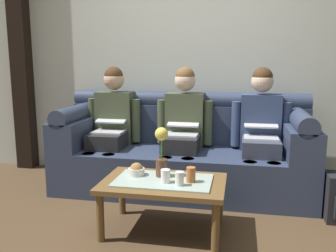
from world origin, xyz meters
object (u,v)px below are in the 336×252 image
(coffee_table, at_px, (163,187))
(snack_bowl, at_px, (136,170))
(person_middle, at_px, (183,124))
(cup_near_right, at_px, (179,179))
(person_right, at_px, (261,127))
(flower_vase, at_px, (162,152))
(cup_near_left, at_px, (165,176))
(cup_far_center, at_px, (191,175))
(person_left, at_px, (112,122))
(couch, at_px, (183,153))

(coffee_table, distance_m, snack_bowl, 0.26)
(person_middle, xyz_separation_m, cup_near_right, (0.14, -1.06, -0.20))
(snack_bowl, bearing_deg, person_right, 42.60)
(person_middle, relative_size, coffee_table, 1.33)
(flower_vase, xyz_separation_m, cup_near_right, (0.17, -0.18, -0.14))
(coffee_table, relative_size, cup_near_left, 9.41)
(cup_far_center, bearing_deg, flower_vase, 159.05)
(person_left, relative_size, snack_bowl, 9.79)
(couch, relative_size, coffee_table, 2.68)
(couch, bearing_deg, snack_bowl, -104.19)
(person_right, xyz_separation_m, flower_vase, (-0.77, -0.88, -0.06))
(flower_vase, distance_m, cup_near_left, 0.21)
(snack_bowl, height_order, cup_near_right, cup_near_right)
(couch, bearing_deg, coffee_table, -90.00)
(person_right, height_order, flower_vase, person_right)
(couch, distance_m, person_right, 0.80)
(person_right, relative_size, coffee_table, 1.33)
(person_left, bearing_deg, person_right, -0.00)
(couch, distance_m, flower_vase, 0.92)
(person_left, relative_size, cup_far_center, 11.01)
(person_middle, relative_size, cup_near_left, 12.53)
(person_left, bearing_deg, cup_near_right, -50.25)
(person_right, bearing_deg, flower_vase, -131.32)
(person_left, xyz_separation_m, cup_near_left, (0.77, -1.02, -0.20))
(person_middle, distance_m, person_right, 0.74)
(flower_vase, distance_m, cup_near_right, 0.29)
(flower_vase, bearing_deg, person_middle, 88.02)
(couch, distance_m, cup_near_right, 1.08)
(cup_near_left, xyz_separation_m, cup_near_right, (0.11, -0.04, 0.00))
(cup_near_right, bearing_deg, person_middle, 97.43)
(couch, xyz_separation_m, flower_vase, (-0.03, -0.89, 0.23))
(flower_vase, relative_size, cup_near_left, 3.91)
(coffee_table, bearing_deg, snack_bowl, 163.58)
(couch, xyz_separation_m, cup_far_center, (0.21, -0.98, 0.09))
(person_middle, bearing_deg, cup_near_left, -88.43)
(person_middle, bearing_deg, flower_vase, -91.98)
(cup_near_right, bearing_deg, coffee_table, 143.82)
(person_left, bearing_deg, flower_vase, -50.99)
(person_middle, height_order, coffee_table, person_middle)
(couch, height_order, person_right, person_right)
(snack_bowl, bearing_deg, person_middle, 75.74)
(person_right, bearing_deg, person_middle, 179.99)
(person_right, bearing_deg, couch, 179.63)
(flower_vase, relative_size, cup_far_center, 3.43)
(person_left, height_order, cup_near_left, person_left)
(person_right, bearing_deg, person_left, 180.00)
(cup_near_left, distance_m, cup_near_right, 0.12)
(person_right, xyz_separation_m, cup_near_right, (-0.61, -1.06, -0.20))
(person_left, relative_size, coffee_table, 1.33)
(person_middle, xyz_separation_m, snack_bowl, (-0.23, -0.89, -0.21))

